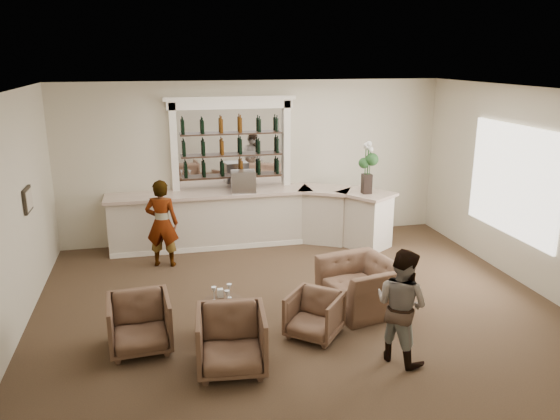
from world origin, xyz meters
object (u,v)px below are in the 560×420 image
at_px(guest, 401,305).
at_px(armchair_left, 140,324).
at_px(bar_counter, 252,218).
at_px(armchair_center, 231,341).
at_px(armchair_far, 362,286).
at_px(sommelier, 162,223).
at_px(flower_vase, 367,164).
at_px(cocktail_table, 224,317).
at_px(armchair_right, 314,315).
at_px(espresso_machine, 243,182).

height_order(guest, armchair_left, guest).
relative_size(bar_counter, guest, 3.82).
relative_size(bar_counter, armchair_center, 6.61).
bearing_deg(armchair_left, armchair_far, 4.25).
height_order(sommelier, armchair_center, sommelier).
xyz_separation_m(guest, flower_vase, (1.13, 4.08, 0.97)).
height_order(armchair_left, armchair_far, armchair_far).
bearing_deg(cocktail_table, flower_vase, 42.01).
xyz_separation_m(cocktail_table, armchair_right, (1.22, -0.35, 0.07)).
xyz_separation_m(bar_counter, guest, (1.05, -4.76, 0.18)).
relative_size(armchair_center, armchair_right, 1.24).
bearing_deg(flower_vase, armchair_far, -112.40).
relative_size(armchair_far, flower_vase, 1.13).
distance_m(armchair_left, armchair_far, 3.33).
relative_size(bar_counter, flower_vase, 5.52).
relative_size(sommelier, flower_vase, 1.58).
xyz_separation_m(cocktail_table, guest, (2.11, -1.16, 0.50)).
bearing_deg(armchair_far, sommelier, -143.49).
xyz_separation_m(armchair_far, espresso_machine, (-1.28, 3.27, 0.97)).
height_order(cocktail_table, sommelier, sommelier).
bearing_deg(cocktail_table, armchair_left, -171.60).
bearing_deg(flower_vase, sommelier, -178.89).
relative_size(espresso_machine, flower_vase, 0.47).
distance_m(sommelier, armchair_left, 3.07).
relative_size(armchair_right, espresso_machine, 1.44).
height_order(armchair_center, espresso_machine, espresso_machine).
xyz_separation_m(bar_counter, armchair_right, (0.16, -3.95, -0.26)).
bearing_deg(cocktail_table, espresso_machine, 76.15).
xyz_separation_m(armchair_left, armchair_far, (3.30, 0.48, 0.01)).
height_order(armchair_right, flower_vase, flower_vase).
xyz_separation_m(bar_counter, espresso_machine, (-0.18, -0.02, 0.78)).
bearing_deg(armchair_right, armchair_far, 74.69).
bearing_deg(sommelier, flower_vase, -164.67).
relative_size(guest, armchair_center, 1.73).
relative_size(armchair_left, flower_vase, 0.79).
bearing_deg(armchair_center, bar_counter, 82.35).
bearing_deg(armchair_left, bar_counter, 55.80).
relative_size(armchair_left, espresso_machine, 1.69).
height_order(guest, espresso_machine, espresso_machine).
xyz_separation_m(sommelier, espresso_machine, (1.64, 0.74, 0.53)).
height_order(bar_counter, armchair_left, bar_counter).
distance_m(cocktail_table, armchair_left, 1.15).
bearing_deg(armchair_far, armchair_right, -67.82).
relative_size(sommelier, guest, 1.09).
distance_m(bar_counter, espresso_machine, 0.80).
distance_m(armchair_right, armchair_far, 1.15).
distance_m(sommelier, guest, 4.92).
xyz_separation_m(guest, espresso_machine, (-1.23, 4.74, 0.60)).
height_order(bar_counter, espresso_machine, espresso_machine).
xyz_separation_m(armchair_far, flower_vase, (1.08, 2.61, 1.34)).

